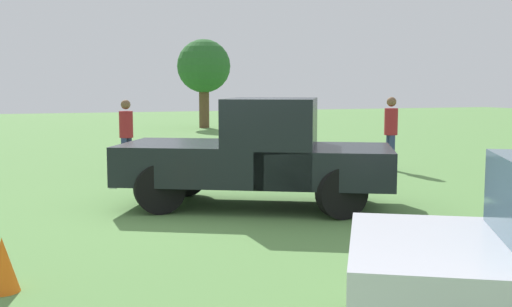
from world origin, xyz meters
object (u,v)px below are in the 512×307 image
at_px(person_bystander, 126,132).
at_px(traffic_cone, 3,265).
at_px(pickup_truck, 263,151).
at_px(tree_back_left, 204,67).
at_px(person_visitor, 391,129).

distance_m(person_bystander, traffic_cone, 8.55).
bearing_deg(pickup_truck, tree_back_left, -74.83).
relative_size(pickup_truck, traffic_cone, 8.85).
distance_m(pickup_truck, person_visitor, 5.56).
xyz_separation_m(person_bystander, tree_back_left, (-6.14, -14.75, 2.00)).
relative_size(pickup_truck, person_visitor, 2.75).
distance_m(person_visitor, traffic_cone, 10.68).
xyz_separation_m(person_visitor, traffic_cone, (8.57, 6.33, -0.73)).
xyz_separation_m(person_visitor, tree_back_left, (-0.09, -16.56, 1.96)).
xyz_separation_m(tree_back_left, traffic_cone, (8.65, 22.90, -2.69)).
bearing_deg(person_bystander, pickup_truck, -29.57).
height_order(person_bystander, traffic_cone, person_bystander).
bearing_deg(pickup_truck, person_bystander, -44.98).
height_order(person_visitor, tree_back_left, tree_back_left).
bearing_deg(tree_back_left, person_bystander, 67.41).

